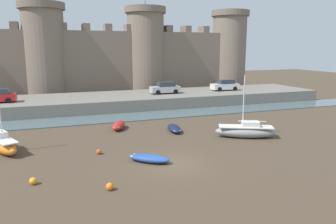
{
  "coord_description": "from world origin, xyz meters",
  "views": [
    {
      "loc": [
        -7.58,
        -19.98,
        7.8
      ],
      "look_at": [
        1.66,
        5.46,
        2.5
      ],
      "focal_mm": 35.0,
      "sensor_mm": 36.0,
      "label": 1
    }
  ],
  "objects_px": {
    "mooring_buoy_off_centre": "(33,181)",
    "car_quay_centre_east": "(225,85)",
    "mooring_buoy_mid_mud": "(99,152)",
    "sailboat_near_channel_left": "(2,144)",
    "mooring_buoy_near_channel": "(110,186)",
    "rowboat_near_channel_right": "(119,125)",
    "car_quay_west": "(165,88)",
    "sailboat_foreground_centre": "(246,131)",
    "rowboat_foreground_right": "(174,128)",
    "rowboat_midflat_centre": "(149,158)"
  },
  "relations": [
    {
      "from": "mooring_buoy_off_centre",
      "to": "car_quay_centre_east",
      "type": "bearing_deg",
      "value": 42.11
    },
    {
      "from": "mooring_buoy_mid_mud",
      "to": "car_quay_centre_east",
      "type": "height_order",
      "value": "car_quay_centre_east"
    },
    {
      "from": "sailboat_near_channel_left",
      "to": "mooring_buoy_near_channel",
      "type": "distance_m",
      "value": 11.61
    },
    {
      "from": "rowboat_near_channel_right",
      "to": "sailboat_near_channel_left",
      "type": "bearing_deg",
      "value": -157.67
    },
    {
      "from": "rowboat_near_channel_right",
      "to": "car_quay_west",
      "type": "relative_size",
      "value": 0.73
    },
    {
      "from": "sailboat_near_channel_left",
      "to": "car_quay_centre_east",
      "type": "distance_m",
      "value": 32.64
    },
    {
      "from": "sailboat_near_channel_left",
      "to": "mooring_buoy_mid_mud",
      "type": "bearing_deg",
      "value": -23.9
    },
    {
      "from": "mooring_buoy_near_channel",
      "to": "mooring_buoy_mid_mud",
      "type": "bearing_deg",
      "value": 86.91
    },
    {
      "from": "sailboat_near_channel_left",
      "to": "mooring_buoy_near_channel",
      "type": "height_order",
      "value": "sailboat_near_channel_left"
    },
    {
      "from": "sailboat_foreground_centre",
      "to": "rowboat_near_channel_right",
      "type": "xyz_separation_m",
      "value": [
        -9.98,
        6.78,
        -0.19
      ]
    },
    {
      "from": "rowboat_foreground_right",
      "to": "car_quay_west",
      "type": "relative_size",
      "value": 0.75
    },
    {
      "from": "rowboat_midflat_centre",
      "to": "car_quay_west",
      "type": "distance_m",
      "value": 23.7
    },
    {
      "from": "car_quay_centre_east",
      "to": "car_quay_west",
      "type": "bearing_deg",
      "value": -178.68
    },
    {
      "from": "rowboat_midflat_centre",
      "to": "mooring_buoy_near_channel",
      "type": "xyz_separation_m",
      "value": [
        -3.38,
        -3.64,
        -0.07
      ]
    },
    {
      "from": "car_quay_west",
      "to": "rowboat_foreground_right",
      "type": "bearing_deg",
      "value": -106.32
    },
    {
      "from": "sailboat_near_channel_left",
      "to": "mooring_buoy_mid_mud",
      "type": "height_order",
      "value": "sailboat_near_channel_left"
    },
    {
      "from": "mooring_buoy_off_centre",
      "to": "car_quay_west",
      "type": "relative_size",
      "value": 0.11
    },
    {
      "from": "car_quay_centre_east",
      "to": "sailboat_near_channel_left",
      "type": "bearing_deg",
      "value": -150.41
    },
    {
      "from": "rowboat_midflat_centre",
      "to": "mooring_buoy_off_centre",
      "type": "distance_m",
      "value": 7.56
    },
    {
      "from": "mooring_buoy_off_centre",
      "to": "sailboat_foreground_centre",
      "type": "bearing_deg",
      "value": 14.76
    },
    {
      "from": "sailboat_near_channel_left",
      "to": "car_quay_west",
      "type": "bearing_deg",
      "value": 40.19
    },
    {
      "from": "sailboat_foreground_centre",
      "to": "mooring_buoy_near_channel",
      "type": "bearing_deg",
      "value": -152.67
    },
    {
      "from": "mooring_buoy_mid_mud",
      "to": "car_quay_west",
      "type": "height_order",
      "value": "car_quay_west"
    },
    {
      "from": "car_quay_west",
      "to": "sailboat_foreground_centre",
      "type": "bearing_deg",
      "value": -87.07
    },
    {
      "from": "mooring_buoy_mid_mud",
      "to": "mooring_buoy_near_channel",
      "type": "bearing_deg",
      "value": -93.09
    },
    {
      "from": "rowboat_near_channel_right",
      "to": "car_quay_centre_east",
      "type": "xyz_separation_m",
      "value": [
        18.58,
        12.08,
        1.93
      ]
    },
    {
      "from": "rowboat_near_channel_right",
      "to": "mooring_buoy_near_channel",
      "type": "relative_size",
      "value": 6.76
    },
    {
      "from": "rowboat_foreground_right",
      "to": "car_quay_west",
      "type": "bearing_deg",
      "value": 73.68
    },
    {
      "from": "mooring_buoy_near_channel",
      "to": "car_quay_centre_east",
      "type": "height_order",
      "value": "car_quay_centre_east"
    },
    {
      "from": "rowboat_near_channel_right",
      "to": "mooring_buoy_mid_mud",
      "type": "relative_size",
      "value": 7.69
    },
    {
      "from": "mooring_buoy_near_channel",
      "to": "mooring_buoy_mid_mud",
      "type": "xyz_separation_m",
      "value": [
        0.36,
        6.59,
        -0.03
      ]
    },
    {
      "from": "rowboat_near_channel_right",
      "to": "rowboat_foreground_right",
      "type": "bearing_deg",
      "value": -28.75
    },
    {
      "from": "mooring_buoy_mid_mud",
      "to": "car_quay_centre_east",
      "type": "distance_m",
      "value": 28.87
    },
    {
      "from": "rowboat_midflat_centre",
      "to": "mooring_buoy_mid_mud",
      "type": "distance_m",
      "value": 4.23
    },
    {
      "from": "mooring_buoy_mid_mud",
      "to": "car_quay_centre_east",
      "type": "relative_size",
      "value": 0.09
    },
    {
      "from": "mooring_buoy_off_centre",
      "to": "car_quay_centre_east",
      "type": "height_order",
      "value": "car_quay_centre_east"
    },
    {
      "from": "rowboat_midflat_centre",
      "to": "car_quay_centre_east",
      "type": "relative_size",
      "value": 0.72
    },
    {
      "from": "mooring_buoy_off_centre",
      "to": "car_quay_west",
      "type": "distance_m",
      "value": 28.47
    },
    {
      "from": "sailboat_near_channel_left",
      "to": "mooring_buoy_mid_mud",
      "type": "relative_size",
      "value": 13.85
    },
    {
      "from": "car_quay_centre_east",
      "to": "rowboat_near_channel_right",
      "type": "bearing_deg",
      "value": -146.96
    },
    {
      "from": "rowboat_midflat_centre",
      "to": "mooring_buoy_mid_mud",
      "type": "height_order",
      "value": "rowboat_midflat_centre"
    },
    {
      "from": "sailboat_foreground_centre",
      "to": "rowboat_midflat_centre",
      "type": "relative_size",
      "value": 1.85
    },
    {
      "from": "sailboat_foreground_centre",
      "to": "mooring_buoy_mid_mud",
      "type": "bearing_deg",
      "value": -178.83
    },
    {
      "from": "mooring_buoy_near_channel",
      "to": "car_quay_west",
      "type": "xyz_separation_m",
      "value": [
        12.31,
        25.5,
        2.12
      ]
    },
    {
      "from": "mooring_buoy_near_channel",
      "to": "car_quay_west",
      "type": "distance_m",
      "value": 28.4
    },
    {
      "from": "sailboat_near_channel_left",
      "to": "car_quay_centre_east",
      "type": "bearing_deg",
      "value": 29.59
    },
    {
      "from": "rowboat_midflat_centre",
      "to": "car_quay_west",
      "type": "bearing_deg",
      "value": 67.78
    },
    {
      "from": "rowboat_near_channel_right",
      "to": "rowboat_foreground_right",
      "type": "relative_size",
      "value": 0.97
    },
    {
      "from": "rowboat_near_channel_right",
      "to": "car_quay_centre_east",
      "type": "relative_size",
      "value": 0.73
    },
    {
      "from": "sailboat_foreground_centre",
      "to": "mooring_buoy_near_channel",
      "type": "relative_size",
      "value": 12.42
    }
  ]
}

